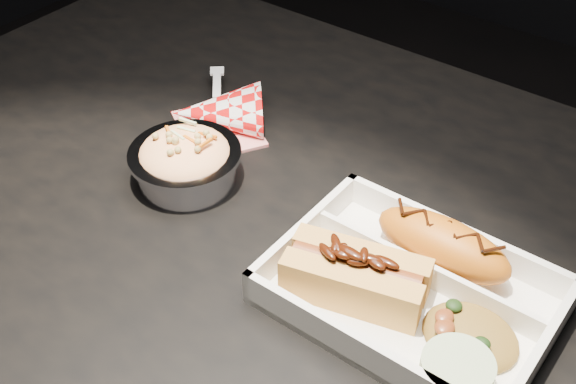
{
  "coord_description": "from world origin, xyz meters",
  "views": [
    {
      "loc": [
        0.32,
        -0.43,
        1.26
      ],
      "look_at": [
        -0.0,
        -0.01,
        0.81
      ],
      "focal_mm": 45.0,
      "sensor_mm": 36.0,
      "label": 1
    }
  ],
  "objects_px": {
    "fried_pastry": "(443,244)",
    "foil_coleslaw_cup": "(185,159)",
    "napkin_fork": "(217,112)",
    "food_tray": "(411,295)",
    "hotdog": "(356,274)",
    "dining_table": "(296,292)"
  },
  "relations": [
    {
      "from": "fried_pastry",
      "to": "foil_coleslaw_cup",
      "type": "bearing_deg",
      "value": -170.65
    },
    {
      "from": "dining_table",
      "to": "fried_pastry",
      "type": "height_order",
      "value": "fried_pastry"
    },
    {
      "from": "food_tray",
      "to": "hotdog",
      "type": "relative_size",
      "value": 1.79
    },
    {
      "from": "food_tray",
      "to": "fried_pastry",
      "type": "bearing_deg",
      "value": 90.0
    },
    {
      "from": "hotdog",
      "to": "napkin_fork",
      "type": "height_order",
      "value": "napkin_fork"
    },
    {
      "from": "food_tray",
      "to": "napkin_fork",
      "type": "xyz_separation_m",
      "value": [
        -0.33,
        0.11,
        0.01
      ]
    },
    {
      "from": "fried_pastry",
      "to": "napkin_fork",
      "type": "xyz_separation_m",
      "value": [
        -0.33,
        0.06,
        -0.02
      ]
    },
    {
      "from": "fried_pastry",
      "to": "foil_coleslaw_cup",
      "type": "height_order",
      "value": "foil_coleslaw_cup"
    },
    {
      "from": "food_tray",
      "to": "foil_coleslaw_cup",
      "type": "bearing_deg",
      "value": 178.49
    },
    {
      "from": "napkin_fork",
      "to": "foil_coleslaw_cup",
      "type": "bearing_deg",
      "value": -16.87
    },
    {
      "from": "dining_table",
      "to": "food_tray",
      "type": "bearing_deg",
      "value": -4.77
    },
    {
      "from": "dining_table",
      "to": "napkin_fork",
      "type": "xyz_separation_m",
      "value": [
        -0.19,
        0.1,
        0.11
      ]
    },
    {
      "from": "fried_pastry",
      "to": "foil_coleslaw_cup",
      "type": "distance_m",
      "value": 0.29
    },
    {
      "from": "foil_coleslaw_cup",
      "to": "dining_table",
      "type": "bearing_deg",
      "value": 1.54
    },
    {
      "from": "hotdog",
      "to": "dining_table",
      "type": "bearing_deg",
      "value": 143.0
    },
    {
      "from": "napkin_fork",
      "to": "food_tray",
      "type": "bearing_deg",
      "value": 30.63
    },
    {
      "from": "hotdog",
      "to": "foil_coleslaw_cup",
      "type": "xyz_separation_m",
      "value": [
        -0.24,
        0.03,
        -0.0
      ]
    },
    {
      "from": "food_tray",
      "to": "foil_coleslaw_cup",
      "type": "relative_size",
      "value": 2.02
    },
    {
      "from": "food_tray",
      "to": "hotdog",
      "type": "xyz_separation_m",
      "value": [
        -0.05,
        -0.03,
        0.02
      ]
    },
    {
      "from": "food_tray",
      "to": "hotdog",
      "type": "bearing_deg",
      "value": -149.23
    },
    {
      "from": "hotdog",
      "to": "foil_coleslaw_cup",
      "type": "relative_size",
      "value": 1.13
    },
    {
      "from": "food_tray",
      "to": "hotdog",
      "type": "distance_m",
      "value": 0.06
    }
  ]
}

